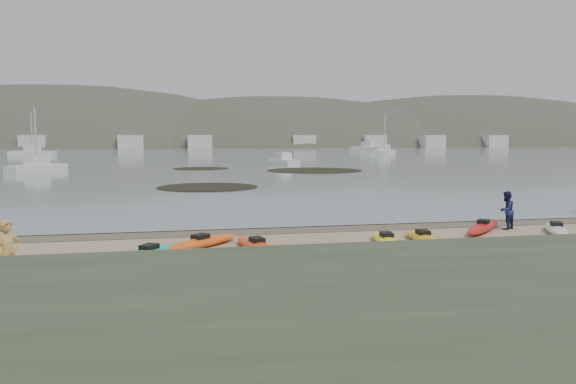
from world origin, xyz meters
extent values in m
plane|color=tan|center=(0.00, 0.00, 0.00)|extent=(600.00, 600.00, 0.00)
plane|color=brown|center=(0.00, -0.30, 0.00)|extent=(60.00, 60.00, 0.00)
plane|color=slate|center=(0.00, 300.00, 0.01)|extent=(1200.00, 1200.00, 0.00)
ellipsoid|color=#FD5916|center=(-3.74, -3.41, 0.17)|extent=(3.11, 2.93, 0.34)
ellipsoid|color=gold|center=(4.10, -4.11, 0.17)|extent=(0.96, 3.07, 0.34)
ellipsoid|color=#FFFB15|center=(2.64, -4.30, 0.17)|extent=(1.11, 3.29, 0.34)
ellipsoid|color=#60B624|center=(-3.16, -6.39, 0.17)|extent=(2.26, 3.82, 0.34)
ellipsoid|color=#1BAB98|center=(-5.38, -4.92, 0.17)|extent=(2.32, 3.05, 0.34)
ellipsoid|color=red|center=(7.54, -2.28, 0.17)|extent=(3.29, 3.41, 0.34)
ellipsoid|color=#F14214|center=(-1.93, -4.37, 0.17)|extent=(1.44, 3.42, 0.34)
ellipsoid|color=#FFB315|center=(-7.10, -6.71, 0.17)|extent=(1.00, 2.97, 0.34)
ellipsoid|color=silver|center=(10.02, -3.38, 0.17)|extent=(2.04, 3.05, 0.34)
imported|color=tan|center=(-8.63, -7.86, 0.88)|extent=(0.77, 0.73, 1.76)
imported|color=navy|center=(8.67, -2.07, 0.78)|extent=(0.95, 0.89, 1.57)
cylinder|color=black|center=(-2.27, 18.81, 0.03)|extent=(7.40, 7.40, 0.04)
cylinder|color=black|center=(10.31, 36.64, 0.03)|extent=(10.40, 10.40, 0.04)
cylinder|color=black|center=(-1.71, 42.53, 0.03)|extent=(6.27, 6.27, 0.04)
cube|color=silver|center=(-18.57, 39.24, 0.46)|extent=(5.37, 6.34, 0.92)
cube|color=silver|center=(9.03, 47.82, 0.45)|extent=(3.14, 6.61, 0.89)
cube|color=silver|center=(35.66, 81.66, 0.55)|extent=(6.60, 7.46, 1.09)
cube|color=silver|center=(-30.20, 87.62, 0.56)|extent=(8.25, 3.05, 1.13)
cube|color=silver|center=(42.37, 110.50, 0.61)|extent=(7.54, 8.28, 1.23)
ellipsoid|color=#384235|center=(-45.00, 195.00, -18.00)|extent=(220.00, 120.00, 80.00)
ellipsoid|color=#384235|center=(35.00, 190.00, -15.30)|extent=(200.00, 110.00, 68.00)
ellipsoid|color=#384235|center=(120.00, 200.00, -17.10)|extent=(230.00, 130.00, 76.00)
cube|color=beige|center=(-42.00, 145.00, 2.00)|extent=(7.00, 5.00, 4.00)
cube|color=beige|center=(-18.00, 145.00, 2.00)|extent=(7.00, 5.00, 4.00)
cube|color=beige|center=(6.00, 145.00, 2.00)|extent=(7.00, 5.00, 4.00)
cube|color=beige|center=(30.00, 145.00, 2.00)|extent=(7.00, 5.00, 4.00)
cube|color=beige|center=(54.00, 145.00, 2.00)|extent=(7.00, 5.00, 4.00)
cube|color=beige|center=(78.00, 145.00, 2.00)|extent=(7.00, 5.00, 4.00)
cube|color=beige|center=(102.00, 145.00, 2.00)|extent=(7.00, 5.00, 4.00)
camera|label=1|loc=(-4.53, -22.55, 3.81)|focal=35.00mm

